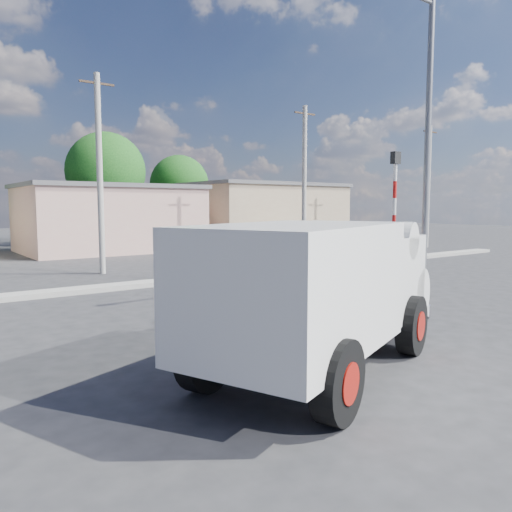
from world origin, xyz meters
TOP-DOWN VIEW (x-y plane):
  - ground_plane at (0.00, 0.00)m, footprint 120.00×120.00m
  - median at (0.00, 8.00)m, footprint 40.00×0.80m
  - truck at (-3.03, -2.02)m, footprint 6.43×4.26m
  - bicycle at (2.38, 2.30)m, footprint 1.94×0.69m
  - cyclist at (2.38, 2.30)m, footprint 0.41×0.62m
  - car_cream at (11.39, 16.71)m, footprint 4.10×1.87m
  - car_red at (11.30, 14.99)m, footprint 3.95×1.68m
  - traffic_pole at (3.20, 1.50)m, footprint 0.28×0.18m
  - streetlight at (4.14, 1.20)m, footprint 2.34×0.22m
  - building_row at (1.10, 22.00)m, footprint 37.80×7.30m
  - tree_row at (-2.27, 28.62)m, footprint 34.13×7.32m
  - utility_poles at (3.25, 12.00)m, footprint 35.40×0.24m

SIDE VIEW (x-z plane):
  - ground_plane at x=0.00m, z-range 0.00..0.00m
  - median at x=0.00m, z-range 0.00..0.16m
  - bicycle at x=2.38m, z-range 0.00..1.02m
  - car_cream at x=11.39m, z-range 0.00..1.31m
  - car_red at x=11.30m, z-range 0.00..1.33m
  - cyclist at x=2.38m, z-range 0.00..1.69m
  - truck at x=-3.03m, z-range 0.14..2.64m
  - building_row at x=1.10m, z-range -0.09..4.35m
  - traffic_pole at x=3.20m, z-range 0.41..4.77m
  - utility_poles at x=3.25m, z-range 0.07..8.07m
  - tree_row at x=-2.27m, z-range 0.78..8.88m
  - streetlight at x=4.14m, z-range 0.46..9.46m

